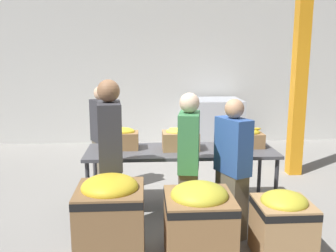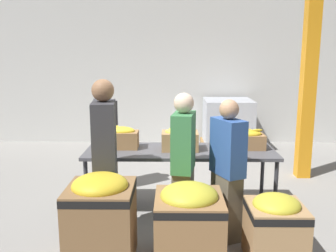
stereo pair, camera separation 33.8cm
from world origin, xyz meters
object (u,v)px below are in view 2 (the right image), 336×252
banana_box_0 (122,137)px  donation_bin_0 (101,216)px  banana_box_1 (180,139)px  banana_box_2 (245,139)px  donation_bin_2 (275,227)px  pallet_stack_0 (228,125)px  volunteer_0 (106,139)px  donation_bin_1 (189,221)px  support_pillar (310,52)px  volunteer_3 (227,171)px  volunteer_2 (105,161)px  volunteer_1 (183,167)px  sorting_table (180,154)px

banana_box_0 → donation_bin_0: bearing=-91.4°
banana_box_1 → banana_box_2: banana_box_1 is taller
donation_bin_2 → pallet_stack_0: bearing=87.8°
banana_box_2 → volunteer_0: 1.99m
donation_bin_1 → support_pillar: (1.96, 2.55, 1.59)m
volunteer_3 → donation_bin_1: 0.73m
volunteer_0 → volunteer_3: bearing=15.8°
donation_bin_0 → support_pillar: size_ratio=0.22×
donation_bin_2 → support_pillar: 3.24m
banana_box_0 → volunteer_3: (1.23, -0.83, -0.17)m
volunteer_2 → volunteer_3: bearing=-96.3°
banana_box_2 → donation_bin_0: (-1.60, -1.31, -0.45)m
support_pillar → pallet_stack_0: size_ratio=3.79×
banana_box_1 → support_pillar: bearing=33.0°
banana_box_1 → volunteer_1: bearing=-88.1°
volunteer_1 → volunteer_3: bearing=-86.8°
banana_box_1 → pallet_stack_0: (1.06, 3.08, -0.42)m
sorting_table → donation_bin_2: 1.56m
volunteer_1 → donation_bin_0: 1.01m
donation_bin_0 → donation_bin_2: (1.67, 0.00, -0.10)m
volunteer_3 → banana_box_1: bearing=7.7°
volunteer_1 → pallet_stack_0: 3.94m
banana_box_1 → volunteer_1: size_ratio=0.29×
donation_bin_0 → volunteer_3: bearing=20.7°
banana_box_2 → donation_bin_2: 1.42m
volunteer_1 → support_pillar: support_pillar is taller
banana_box_2 → volunteer_2: size_ratio=0.29×
sorting_table → volunteer_0: volunteer_0 is taller
volunteer_0 → banana_box_2: bearing=40.5°
banana_box_2 → volunteer_3: size_ratio=0.33×
volunteer_2 → donation_bin_2: bearing=-112.0°
volunteer_2 → banana_box_2: bearing=-69.4°
banana_box_0 → donation_bin_1: size_ratio=0.54×
volunteer_2 → donation_bin_1: volunteer_2 is taller
volunteer_3 → donation_bin_0: size_ratio=1.74×
banana_box_2 → donation_bin_1: size_ratio=0.64×
donation_bin_2 → sorting_table: bearing=125.9°
volunteer_3 → volunteer_0: bearing=21.1°
donation_bin_2 → banana_box_0: bearing=141.3°
pallet_stack_0 → donation_bin_2: bearing=-92.2°
pallet_stack_0 → volunteer_2: bearing=-115.9°
banana_box_1 → banana_box_2: size_ratio=0.91×
banana_box_2 → volunteer_0: volunteer_0 is taller
sorting_table → volunteer_1: bearing=-88.5°
sorting_table → volunteer_3: 0.89m
banana_box_0 → volunteer_1: (0.77, -0.78, -0.14)m
sorting_table → volunteer_0: bearing=145.4°
volunteer_0 → donation_bin_1: (1.12, -1.96, -0.35)m
donation_bin_0 → volunteer_2: bearing=93.7°
donation_bin_1 → banana_box_0: bearing=121.7°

